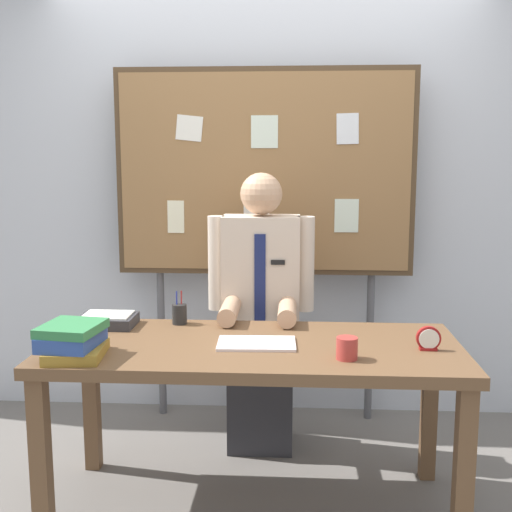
% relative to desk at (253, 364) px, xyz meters
% --- Properties ---
extents(ground_plane, '(12.00, 12.00, 0.00)m').
position_rel_desk_xyz_m(ground_plane, '(0.00, 0.00, -0.67)').
color(ground_plane, slate).
extents(back_wall, '(6.40, 0.08, 2.70)m').
position_rel_desk_xyz_m(back_wall, '(0.00, 1.19, 0.68)').
color(back_wall, silver).
rests_on(back_wall, ground_plane).
extents(desk, '(1.77, 0.76, 0.76)m').
position_rel_desk_xyz_m(desk, '(0.00, 0.00, 0.00)').
color(desk, brown).
rests_on(desk, ground_plane).
extents(person, '(0.55, 0.56, 1.47)m').
position_rel_desk_xyz_m(person, '(0.00, 0.62, 0.02)').
color(person, '#2D2D33').
rests_on(person, ground_plane).
extents(bulletin_board, '(1.69, 0.09, 2.04)m').
position_rel_desk_xyz_m(bulletin_board, '(0.00, 0.99, 0.77)').
color(bulletin_board, '#4C3823').
rests_on(bulletin_board, ground_plane).
extents(book_stack, '(0.26, 0.29, 0.14)m').
position_rel_desk_xyz_m(book_stack, '(-0.70, -0.23, 0.16)').
color(book_stack, olive).
rests_on(book_stack, desk).
extents(open_notebook, '(0.34, 0.22, 0.01)m').
position_rel_desk_xyz_m(open_notebook, '(0.01, -0.02, 0.10)').
color(open_notebook, silver).
rests_on(open_notebook, desk).
extents(desk_clock, '(0.10, 0.04, 0.10)m').
position_rel_desk_xyz_m(desk_clock, '(0.73, -0.05, 0.14)').
color(desk_clock, maroon).
rests_on(desk_clock, desk).
extents(coffee_mug, '(0.09, 0.09, 0.09)m').
position_rel_desk_xyz_m(coffee_mug, '(0.38, -0.19, 0.13)').
color(coffee_mug, '#B23833').
rests_on(coffee_mug, desk).
extents(pen_holder, '(0.07, 0.07, 0.16)m').
position_rel_desk_xyz_m(pen_holder, '(-0.37, 0.30, 0.14)').
color(pen_holder, '#262626').
rests_on(pen_holder, desk).
extents(paper_tray, '(0.26, 0.20, 0.06)m').
position_rel_desk_xyz_m(paper_tray, '(-0.71, 0.24, 0.12)').
color(paper_tray, '#333338').
rests_on(paper_tray, desk).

